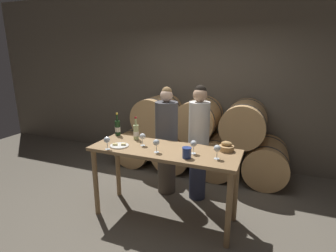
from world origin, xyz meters
TOP-DOWN VIEW (x-y plane):
  - ground_plane at (0.00, 0.00)m, footprint 10.00×10.00m
  - stone_wall_back at (0.00, 2.08)m, footprint 10.00×0.12m
  - barrel_stack at (0.00, 1.53)m, footprint 2.99×0.86m
  - tasting_table at (0.00, 0.00)m, footprint 1.79×0.63m
  - person_left at (-0.22, 0.62)m, footprint 0.32×0.32m
  - person_right at (0.25, 0.62)m, footprint 0.28×0.28m
  - wine_bottle_red at (-0.81, 0.27)m, footprint 0.07×0.07m
  - wine_bottle_white at (-0.48, 0.20)m, footprint 0.07×0.07m
  - blue_crock at (0.34, -0.17)m, footprint 0.11×0.11m
  - bread_basket at (0.70, 0.21)m, footprint 0.17×0.17m
  - cheese_plate at (-0.54, -0.12)m, footprint 0.23×0.23m
  - wine_glass_far_left at (-0.61, -0.27)m, footprint 0.08×0.08m
  - wine_glass_left at (-0.29, 0.01)m, footprint 0.08×0.08m
  - wine_glass_center at (-0.04, -0.14)m, footprint 0.08×0.08m
  - wine_glass_right at (0.37, -0.02)m, footprint 0.08×0.08m
  - wine_glass_far_right at (0.65, -0.08)m, footprint 0.08×0.08m

SIDE VIEW (x-z plane):
  - ground_plane at x=0.00m, z-range 0.00..0.00m
  - barrel_stack at x=0.00m, z-range -0.05..1.26m
  - tasting_table at x=0.00m, z-range 0.33..1.25m
  - person_left at x=-0.22m, z-range 0.01..1.60m
  - person_right at x=0.25m, z-range 0.03..1.66m
  - cheese_plate at x=-0.54m, z-range 0.91..0.95m
  - bread_basket at x=0.70m, z-range 0.91..1.03m
  - blue_crock at x=0.34m, z-range 0.93..1.05m
  - wine_bottle_white at x=-0.48m, z-range 0.87..1.18m
  - wine_bottle_red at x=-0.81m, z-range 0.87..1.19m
  - wine_glass_far_left at x=-0.61m, z-range 0.96..1.12m
  - wine_glass_left at x=-0.29m, z-range 0.96..1.12m
  - wine_glass_center at x=-0.04m, z-range 0.96..1.12m
  - wine_glass_right at x=0.37m, z-range 0.96..1.12m
  - wine_glass_far_right at x=0.65m, z-range 0.96..1.12m
  - stone_wall_back at x=0.00m, z-range 0.00..3.20m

